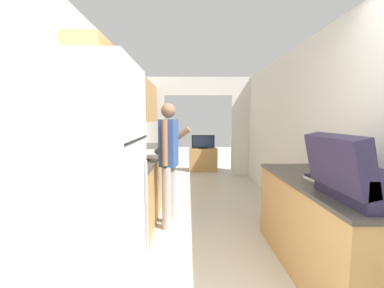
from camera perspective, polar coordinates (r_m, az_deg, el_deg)
name	(u,v)px	position (r m, az deg, el deg)	size (l,w,h in m)	color
wall_left	(118,116)	(3.77, -16.19, 5.93)	(0.38, 7.75, 2.50)	silver
wall_right	(313,136)	(3.57, 25.38, 1.55)	(0.06, 7.75, 2.50)	silver
wall_far_with_doorway	(198,120)	(6.50, 1.36, 5.44)	(3.00, 0.06, 2.50)	silver
counter_left	(142,182)	(4.26, -11.06, -8.34)	(0.62, 4.00, 0.89)	#B2844C
counter_right	(320,227)	(2.83, 26.56, -16.23)	(0.62, 1.85, 0.89)	#B2844C
refrigerator	(88,197)	(1.97, -22.04, -10.93)	(0.73, 0.76, 1.85)	white
range_oven	(146,176)	(4.64, -10.09, -7.11)	(0.66, 0.75, 1.03)	#B7B7BC
person	(169,161)	(3.46, -5.19, -3.87)	(0.53, 0.44, 1.67)	#9E9E9E
suitcase	(354,177)	(2.17, 32.30, -6.19)	(0.48, 0.67, 0.47)	#231E38
book_stack	(322,178)	(2.71, 26.83, -6.81)	(0.24, 0.27, 0.05)	white
tv_cabinet	(203,159)	(7.26, 2.45, -3.46)	(0.78, 0.42, 0.64)	#B2844C
television	(203,142)	(7.15, 2.48, 0.46)	(0.64, 0.16, 0.37)	black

